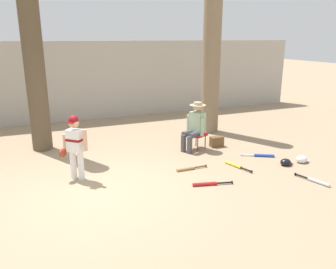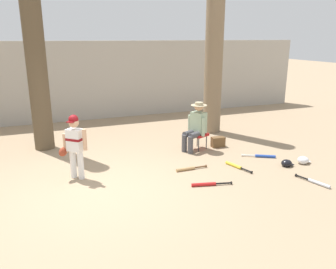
% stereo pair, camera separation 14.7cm
% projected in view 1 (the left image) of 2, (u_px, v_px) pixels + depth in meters
% --- Properties ---
extents(ground_plane, '(60.00, 60.00, 0.00)m').
position_uv_depth(ground_plane, '(99.00, 192.00, 6.21)').
color(ground_plane, '#9E8466').
extents(concrete_back_wall, '(18.00, 0.36, 2.62)m').
position_uv_depth(concrete_back_wall, '(60.00, 82.00, 11.09)').
color(concrete_back_wall, '#ADA89E').
rests_on(concrete_back_wall, ground).
extents(tree_near_player, '(0.72, 0.72, 4.67)m').
position_uv_depth(tree_near_player, '(35.00, 70.00, 8.04)').
color(tree_near_player, brown).
rests_on(tree_near_player, ground).
extents(tree_behind_spectator, '(0.82, 0.82, 4.95)m').
position_uv_depth(tree_behind_spectator, '(211.00, 62.00, 9.63)').
color(tree_behind_spectator, '#7F6B51').
rests_on(tree_behind_spectator, ground).
extents(young_ballplayer, '(0.58, 0.44, 1.31)m').
position_uv_depth(young_ballplayer, '(74.00, 143.00, 6.58)').
color(young_ballplayer, white).
rests_on(young_ballplayer, ground).
extents(folding_stool, '(0.53, 0.53, 0.41)m').
position_uv_depth(folding_stool, '(197.00, 135.00, 8.51)').
color(folding_stool, red).
rests_on(folding_stool, ground).
extents(seated_spectator, '(0.67, 0.55, 1.20)m').
position_uv_depth(seated_spectator, '(195.00, 125.00, 8.37)').
color(seated_spectator, '#47474C').
rests_on(seated_spectator, ground).
extents(handbag_beside_stool, '(0.35, 0.20, 0.26)m').
position_uv_depth(handbag_beside_stool, '(217.00, 142.00, 8.75)').
color(handbag_beside_stool, brown).
rests_on(handbag_beside_stool, ground).
extents(bat_blue_youth, '(0.71, 0.45, 0.07)m').
position_uv_depth(bat_blue_youth, '(261.00, 155.00, 8.02)').
color(bat_blue_youth, '#2347AD').
rests_on(bat_blue_youth, ground).
extents(bat_yellow_trainer, '(0.25, 0.72, 0.07)m').
position_uv_depth(bat_yellow_trainer, '(235.00, 165.00, 7.39)').
color(bat_yellow_trainer, yellow).
rests_on(bat_yellow_trainer, ground).
extents(bat_aluminum_silver, '(0.25, 0.72, 0.07)m').
position_uv_depth(bat_aluminum_silver, '(316.00, 181.00, 6.59)').
color(bat_aluminum_silver, '#B7BCC6').
rests_on(bat_aluminum_silver, ground).
extents(bat_red_barrel, '(0.78, 0.25, 0.07)m').
position_uv_depth(bat_red_barrel, '(208.00, 184.00, 6.46)').
color(bat_red_barrel, red).
rests_on(bat_red_barrel, ground).
extents(bat_wood_tan, '(0.71, 0.07, 0.07)m').
position_uv_depth(bat_wood_tan, '(188.00, 169.00, 7.22)').
color(bat_wood_tan, tan).
rests_on(bat_wood_tan, ground).
extents(batting_helmet_black, '(0.28, 0.22, 0.16)m').
position_uv_depth(batting_helmet_black, '(286.00, 162.00, 7.47)').
color(batting_helmet_black, black).
rests_on(batting_helmet_black, ground).
extents(batting_helmet_white, '(0.31, 0.23, 0.18)m').
position_uv_depth(batting_helmet_white, '(302.00, 159.00, 7.64)').
color(batting_helmet_white, silver).
rests_on(batting_helmet_white, ground).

